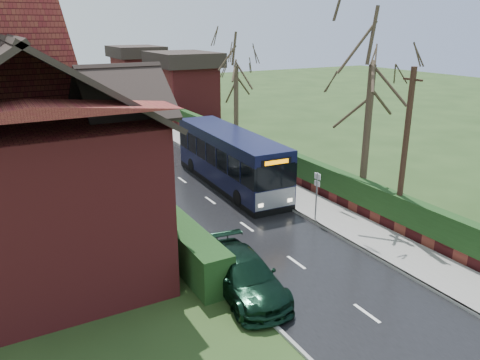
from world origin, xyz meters
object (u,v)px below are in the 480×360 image
car_green (244,275)px  telegraph_pole (404,153)px  bus (230,159)px  bus_stop_sign (317,190)px  car_silver (152,171)px  brick_house (27,147)px

car_green → telegraph_pole: 9.30m
bus → bus_stop_sign: 6.97m
car_green → bus_stop_sign: size_ratio=1.92×
car_silver → car_green: 13.81m
car_green → bus_stop_sign: 7.25m
car_silver → bus_stop_sign: (4.81, -9.94, 1.04)m
brick_house → bus: (10.93, 3.04, -2.78)m
car_green → car_silver: bearing=90.8°
brick_house → telegraph_pole: size_ratio=1.96×
bus → telegraph_pole: size_ratio=1.43×
brick_house → bus: 11.68m
brick_house → telegraph_pole: brick_house is taller
car_green → bus_stop_sign: bus_stop_sign is taller
brick_house → telegraph_pole: 15.95m
brick_house → bus_stop_sign: 12.83m
car_silver → car_green: car_green is taller
bus → bus_stop_sign: bearing=-79.3°
bus → car_silver: bearing=143.7°
telegraph_pole → car_green: bearing=-175.1°
bus_stop_sign → telegraph_pole: size_ratio=0.34×
bus → car_silver: 4.97m
car_silver → car_green: (-1.29, -13.75, 0.08)m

